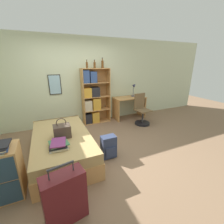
% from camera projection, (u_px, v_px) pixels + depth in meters
% --- Properties ---
extents(ground_plane, '(14.00, 14.00, 0.00)m').
position_uv_depth(ground_plane, '(93.00, 149.00, 3.39)').
color(ground_plane, '#84664C').
extents(wall_back, '(10.00, 0.09, 2.60)m').
position_uv_depth(wall_back, '(74.00, 82.00, 4.50)').
color(wall_back, beige).
rests_on(wall_back, ground_plane).
extents(bed, '(1.09, 1.98, 0.51)m').
position_uv_depth(bed, '(63.00, 145.00, 3.08)').
color(bed, tan).
rests_on(bed, ground_plane).
extents(handbag, '(0.31, 0.25, 0.38)m').
position_uv_depth(handbag, '(62.00, 131.00, 2.84)').
color(handbag, '#47382D').
rests_on(handbag, bed).
extents(book_stack_on_bed, '(0.33, 0.38, 0.10)m').
position_uv_depth(book_stack_on_bed, '(59.00, 144.00, 2.52)').
color(book_stack_on_bed, silver).
rests_on(book_stack_on_bed, bed).
extents(suitcase, '(0.53, 0.31, 0.80)m').
position_uv_depth(suitcase, '(65.00, 198.00, 1.78)').
color(suitcase, '#5B191E').
rests_on(suitcase, ground_plane).
extents(dresser, '(0.55, 0.47, 0.77)m').
position_uv_depth(dresser, '(0.00, 174.00, 2.09)').
color(dresser, tan).
rests_on(dresser, ground_plane).
extents(bookcase, '(0.85, 0.34, 1.71)m').
position_uv_depth(bookcase, '(93.00, 98.00, 4.66)').
color(bookcase, tan).
rests_on(bookcase, ground_plane).
extents(bottle_green, '(0.06, 0.06, 0.24)m').
position_uv_depth(bottle_green, '(87.00, 65.00, 4.25)').
color(bottle_green, brown).
rests_on(bottle_green, bookcase).
extents(bottle_brown, '(0.07, 0.07, 0.24)m').
position_uv_depth(bottle_brown, '(95.00, 65.00, 4.42)').
color(bottle_brown, brown).
rests_on(bottle_brown, bookcase).
extents(bottle_clear, '(0.07, 0.07, 0.30)m').
position_uv_depth(bottle_clear, '(102.00, 64.00, 4.52)').
color(bottle_clear, brown).
rests_on(bottle_clear, bookcase).
extents(desk, '(1.06, 0.56, 0.74)m').
position_uv_depth(desk, '(129.00, 104.00, 5.15)').
color(desk, tan).
rests_on(desk, ground_plane).
extents(desk_lamp, '(0.18, 0.13, 0.46)m').
position_uv_depth(desk_lamp, '(134.00, 87.00, 5.14)').
color(desk_lamp, navy).
rests_on(desk_lamp, desk).
extents(desk_chair, '(0.46, 0.46, 0.96)m').
position_uv_depth(desk_chair, '(142.00, 114.00, 4.71)').
color(desk_chair, black).
rests_on(desk_chair, ground_plane).
extents(backpack, '(0.30, 0.23, 0.47)m').
position_uv_depth(backpack, '(109.00, 147.00, 3.05)').
color(backpack, '#2D3856').
rests_on(backpack, ground_plane).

